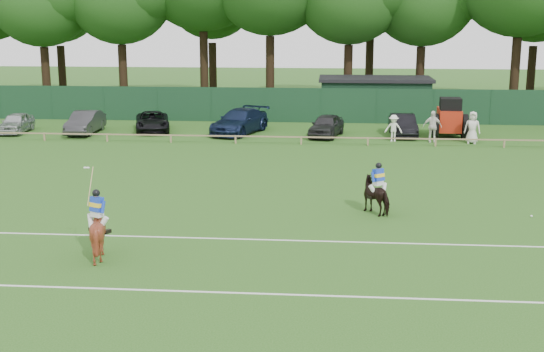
# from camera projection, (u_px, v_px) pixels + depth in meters

# --- Properties ---
(ground) EXTENTS (160.00, 160.00, 0.00)m
(ground) POSITION_uv_depth(u_px,v_px,m) (251.00, 231.00, 26.50)
(ground) COLOR #1E4C14
(ground) RESTS_ON ground
(horse_dark) EXTENTS (1.68, 1.83, 1.45)m
(horse_dark) POSITION_uv_depth(u_px,v_px,m) (378.00, 195.00, 28.74)
(horse_dark) COLOR black
(horse_dark) RESTS_ON ground
(horse_chestnut) EXTENTS (1.95, 2.02, 1.71)m
(horse_chestnut) POSITION_uv_depth(u_px,v_px,m) (98.00, 231.00, 23.56)
(horse_chestnut) COLOR maroon
(horse_chestnut) RESTS_ON ground
(sedan_silver) EXTENTS (1.84, 3.97, 1.32)m
(sedan_silver) POSITION_uv_depth(u_px,v_px,m) (16.00, 123.00, 48.06)
(sedan_silver) COLOR #B1B5B7
(sedan_silver) RESTS_ON ground
(sedan_grey) EXTENTS (1.63, 4.47, 1.46)m
(sedan_grey) POSITION_uv_depth(u_px,v_px,m) (85.00, 122.00, 47.74)
(sedan_grey) COLOR #313134
(sedan_grey) RESTS_ON ground
(suv_black) EXTENTS (3.27, 5.08, 1.30)m
(suv_black) POSITION_uv_depth(u_px,v_px,m) (152.00, 122.00, 48.69)
(suv_black) COLOR black
(suv_black) RESTS_ON ground
(sedan_navy) EXTENTS (3.92, 5.91, 1.59)m
(sedan_navy) POSITION_uv_depth(u_px,v_px,m) (240.00, 121.00, 47.74)
(sedan_navy) COLOR #131F3E
(sedan_navy) RESTS_ON ground
(hatch_grey) EXTENTS (2.58, 4.44, 1.42)m
(hatch_grey) POSITION_uv_depth(u_px,v_px,m) (326.00, 125.00, 46.59)
(hatch_grey) COLOR #2A292B
(hatch_grey) RESTS_ON ground
(estate_black) EXTENTS (1.62, 4.29, 1.40)m
(estate_black) POSITION_uv_depth(u_px,v_px,m) (403.00, 125.00, 46.82)
(estate_black) COLOR black
(estate_black) RESTS_ON ground
(spectator_left) EXTENTS (1.15, 0.78, 1.65)m
(spectator_left) POSITION_uv_depth(u_px,v_px,m) (393.00, 128.00, 44.77)
(spectator_left) COLOR white
(spectator_left) RESTS_ON ground
(spectator_mid) EXTENTS (1.14, 0.48, 1.95)m
(spectator_mid) POSITION_uv_depth(u_px,v_px,m) (432.00, 127.00, 44.44)
(spectator_mid) COLOR silver
(spectator_mid) RESTS_ON ground
(spectator_right) EXTENTS (1.07, 0.82, 1.96)m
(spectator_right) POSITION_uv_depth(u_px,v_px,m) (472.00, 128.00, 44.02)
(spectator_right) COLOR silver
(spectator_right) RESTS_ON ground
(rider_dark) EXTENTS (0.82, 0.70, 1.41)m
(rider_dark) POSITION_uv_depth(u_px,v_px,m) (378.00, 179.00, 28.58)
(rider_dark) COLOR silver
(rider_dark) RESTS_ON ground
(rider_chestnut) EXTENTS (0.88, 0.80, 2.05)m
(rider_chestnut) POSITION_uv_depth(u_px,v_px,m) (97.00, 209.00, 23.38)
(rider_chestnut) COLOR silver
(rider_chestnut) RESTS_ON ground
(polo_ball) EXTENTS (0.09, 0.09, 0.09)m
(polo_ball) POSITION_uv_depth(u_px,v_px,m) (531.00, 216.00, 28.29)
(polo_ball) COLOR silver
(polo_ball) RESTS_ON ground
(pitch_lines) EXTENTS (60.00, 5.10, 0.01)m
(pitch_lines) POSITION_uv_depth(u_px,v_px,m) (239.00, 263.00, 23.10)
(pitch_lines) COLOR silver
(pitch_lines) RESTS_ON ground
(pitch_rail) EXTENTS (62.10, 0.10, 0.50)m
(pitch_rail) POSITION_uv_depth(u_px,v_px,m) (285.00, 137.00, 43.90)
(pitch_rail) COLOR #997F5B
(pitch_rail) RESTS_ON ground
(perimeter_fence) EXTENTS (92.08, 0.08, 2.50)m
(perimeter_fence) POSITION_uv_depth(u_px,v_px,m) (293.00, 105.00, 52.47)
(perimeter_fence) COLOR #14351E
(perimeter_fence) RESTS_ON ground
(utility_shed) EXTENTS (8.40, 4.40, 3.04)m
(utility_shed) POSITION_uv_depth(u_px,v_px,m) (375.00, 97.00, 54.83)
(utility_shed) COLOR #14331E
(utility_shed) RESTS_ON ground
(tree_row) EXTENTS (96.00, 12.00, 21.00)m
(tree_row) POSITION_uv_depth(u_px,v_px,m) (322.00, 108.00, 60.36)
(tree_row) COLOR #26561C
(tree_row) RESTS_ON ground
(tractor) EXTENTS (2.21, 3.14, 2.55)m
(tractor) POSITION_uv_depth(u_px,v_px,m) (449.00, 119.00, 46.13)
(tractor) COLOR #AF2310
(tractor) RESTS_ON ground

